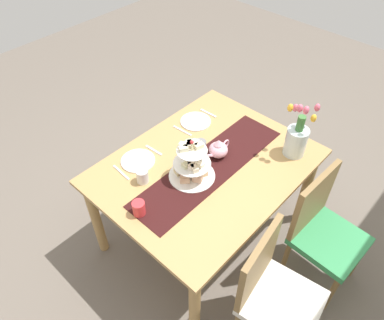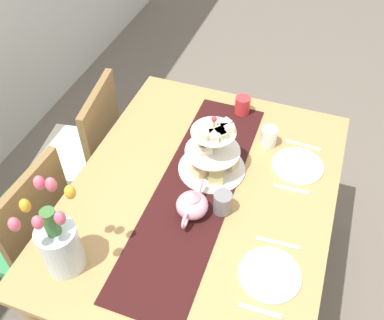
# 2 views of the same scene
# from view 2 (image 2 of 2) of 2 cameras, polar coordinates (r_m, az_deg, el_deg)

# --- Properties ---
(ground_plane) EXTENTS (8.00, 8.00, 0.00)m
(ground_plane) POSITION_cam_2_polar(r_m,az_deg,el_deg) (2.50, 0.98, -15.66)
(ground_plane) COLOR #6B6056
(dining_table) EXTENTS (1.41, 1.10, 0.78)m
(dining_table) POSITION_cam_2_polar(r_m,az_deg,el_deg) (1.94, 1.22, -6.25)
(dining_table) COLOR tan
(dining_table) RESTS_ON ground_plane
(chair_left) EXTENTS (0.44, 0.44, 0.91)m
(chair_left) POSITION_cam_2_polar(r_m,az_deg,el_deg) (2.21, -21.05, -8.64)
(chair_left) COLOR olive
(chair_left) RESTS_ON ground_plane
(chair_right) EXTENTS (0.48, 0.48, 0.91)m
(chair_right) POSITION_cam_2_polar(r_m,az_deg,el_deg) (2.50, -13.67, 1.47)
(chair_right) COLOR olive
(chair_right) RESTS_ON ground_plane
(table_runner) EXTENTS (1.21, 0.32, 0.00)m
(table_runner) POSITION_cam_2_polar(r_m,az_deg,el_deg) (1.86, 0.44, -3.94)
(table_runner) COLOR black
(table_runner) RESTS_ON dining_table
(tiered_cake_stand) EXTENTS (0.30, 0.30, 0.30)m
(tiered_cake_stand) POSITION_cam_2_polar(r_m,az_deg,el_deg) (1.87, 2.69, 0.83)
(tiered_cake_stand) COLOR beige
(tiered_cake_stand) RESTS_ON table_runner
(teapot) EXTENTS (0.24, 0.13, 0.14)m
(teapot) POSITION_cam_2_polar(r_m,az_deg,el_deg) (1.74, 0.00, -5.88)
(teapot) COLOR #E5A8BC
(teapot) RESTS_ON table_runner
(tulip_vase) EXTENTS (0.19, 0.17, 0.43)m
(tulip_vase) POSITION_cam_2_polar(r_m,az_deg,el_deg) (1.61, -17.10, -10.35)
(tulip_vase) COLOR silver
(tulip_vase) RESTS_ON dining_table
(dinner_plate_left) EXTENTS (0.23, 0.23, 0.01)m
(dinner_plate_left) POSITION_cam_2_polar(r_m,az_deg,el_deg) (1.65, 10.16, -14.59)
(dinner_plate_left) COLOR white
(dinner_plate_left) RESTS_ON dining_table
(fork_left) EXTENTS (0.02, 0.15, 0.01)m
(fork_left) POSITION_cam_2_polar(r_m,az_deg,el_deg) (1.59, 8.96, -18.99)
(fork_left) COLOR silver
(fork_left) RESTS_ON dining_table
(knife_left) EXTENTS (0.03, 0.17, 0.01)m
(knife_left) POSITION_cam_2_polar(r_m,az_deg,el_deg) (1.73, 11.21, -10.63)
(knife_left) COLOR silver
(knife_left) RESTS_ON dining_table
(dinner_plate_right) EXTENTS (0.23, 0.23, 0.01)m
(dinner_plate_right) POSITION_cam_2_polar(r_m,az_deg,el_deg) (2.01, 13.71, -0.75)
(dinner_plate_right) COLOR white
(dinner_plate_right) RESTS_ON dining_table
(fork_right) EXTENTS (0.02, 0.15, 0.01)m
(fork_right) POSITION_cam_2_polar(r_m,az_deg,el_deg) (1.91, 12.95, -3.78)
(fork_right) COLOR silver
(fork_right) RESTS_ON dining_table
(knife_right) EXTENTS (0.03, 0.17, 0.01)m
(knife_right) POSITION_cam_2_polar(r_m,az_deg,el_deg) (2.12, 14.37, 1.91)
(knife_right) COLOR silver
(knife_right) RESTS_ON dining_table
(mug_grey) EXTENTS (0.08, 0.08, 0.09)m
(mug_grey) POSITION_cam_2_polar(r_m,az_deg,el_deg) (1.76, 4.04, -5.60)
(mug_grey) COLOR slate
(mug_grey) RESTS_ON table_runner
(mug_white_text) EXTENTS (0.08, 0.08, 0.09)m
(mug_white_text) POSITION_cam_2_polar(r_m,az_deg,el_deg) (2.06, 10.05, 3.02)
(mug_white_text) COLOR white
(mug_white_text) RESTS_ON dining_table
(mug_orange) EXTENTS (0.08, 0.08, 0.09)m
(mug_orange) POSITION_cam_2_polar(r_m,az_deg,el_deg) (2.22, 6.65, 7.15)
(mug_orange) COLOR red
(mug_orange) RESTS_ON dining_table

